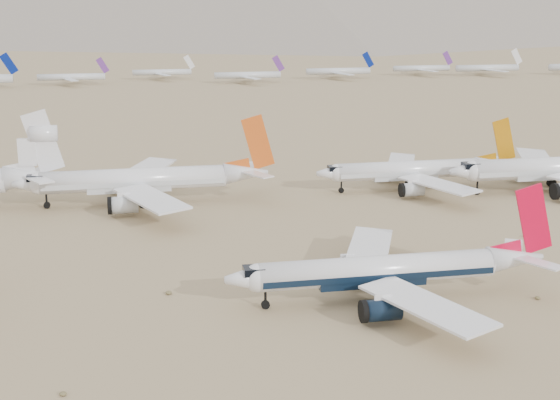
% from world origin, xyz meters
% --- Properties ---
extents(ground, '(7000.00, 7000.00, 0.00)m').
position_xyz_m(ground, '(0.00, 0.00, 0.00)').
color(ground, olive).
rests_on(ground, ground).
extents(main_airliner, '(48.48, 47.35, 17.11)m').
position_xyz_m(main_airliner, '(2.46, 5.91, 4.70)').
color(main_airliner, white).
rests_on(main_airliner, ground).
extents(row2_gold_tail, '(46.52, 45.49, 16.56)m').
position_xyz_m(row2_gold_tail, '(31.02, 70.85, 4.63)').
color(row2_gold_tail, white).
rests_on(row2_gold_tail, ground).
extents(row2_orange_tail, '(53.79, 52.62, 19.19)m').
position_xyz_m(row2_orange_tail, '(-32.23, 69.86, 5.38)').
color(row2_orange_tail, white).
rests_on(row2_orange_tail, ground).
extents(distant_storage_row, '(565.58, 65.56, 15.91)m').
position_xyz_m(distant_storage_row, '(31.43, 320.46, 4.41)').
color(distant_storage_row, silver).
rests_on(distant_storage_row, ground).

